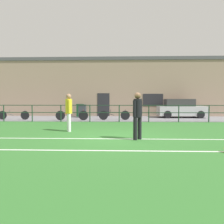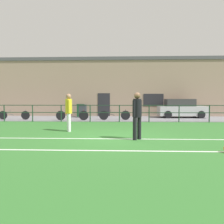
{
  "view_description": "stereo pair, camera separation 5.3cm",
  "coord_description": "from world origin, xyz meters",
  "px_view_note": "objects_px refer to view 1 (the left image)",
  "views": [
    {
      "loc": [
        0.05,
        -8.54,
        1.5
      ],
      "look_at": [
        -0.37,
        2.73,
        0.86
      ],
      "focal_mm": 34.44,
      "sensor_mm": 36.0,
      "label": 1
    },
    {
      "loc": [
        0.1,
        -8.54,
        1.5
      ],
      "look_at": [
        -0.37,
        2.73,
        0.86
      ],
      "focal_mm": 34.44,
      "sensor_mm": 36.0,
      "label": 2
    }
  ],
  "objects_px": {
    "player_striker": "(69,110)",
    "bicycle_parked_2": "(114,115)",
    "trash_bin_1": "(82,111)",
    "player_goalkeeper": "(138,113)",
    "trash_bin_0": "(80,110)",
    "parked_car_red": "(181,109)",
    "bicycle_parked_0": "(72,115)",
    "bicycle_parked_1": "(14,115)"
  },
  "relations": [
    {
      "from": "bicycle_parked_1",
      "to": "trash_bin_0",
      "type": "height_order",
      "value": "trash_bin_0"
    },
    {
      "from": "player_goalkeeper",
      "to": "bicycle_parked_2",
      "type": "relative_size",
      "value": 0.78
    },
    {
      "from": "player_striker",
      "to": "bicycle_parked_2",
      "type": "height_order",
      "value": "player_striker"
    },
    {
      "from": "parked_car_red",
      "to": "player_striker",
      "type": "bearing_deg",
      "value": -132.91
    },
    {
      "from": "trash_bin_0",
      "to": "bicycle_parked_0",
      "type": "bearing_deg",
      "value": -89.64
    },
    {
      "from": "bicycle_parked_2",
      "to": "trash_bin_0",
      "type": "relative_size",
      "value": 2.06
    },
    {
      "from": "player_striker",
      "to": "bicycle_parked_2",
      "type": "xyz_separation_m",
      "value": [
        2.01,
        5.66,
        -0.64
      ]
    },
    {
      "from": "player_striker",
      "to": "trash_bin_0",
      "type": "bearing_deg",
      "value": -12.23
    },
    {
      "from": "parked_car_red",
      "to": "bicycle_parked_0",
      "type": "distance_m",
      "value": 9.03
    },
    {
      "from": "player_striker",
      "to": "player_goalkeeper",
      "type": "bearing_deg",
      "value": -142.5
    },
    {
      "from": "player_striker",
      "to": "bicycle_parked_0",
      "type": "bearing_deg",
      "value": -7.98
    },
    {
      "from": "parked_car_red",
      "to": "bicycle_parked_0",
      "type": "height_order",
      "value": "parked_car_red"
    },
    {
      "from": "player_goalkeeper",
      "to": "trash_bin_1",
      "type": "distance_m",
      "value": 10.5
    },
    {
      "from": "player_striker",
      "to": "bicycle_parked_1",
      "type": "relative_size",
      "value": 0.75
    },
    {
      "from": "trash_bin_0",
      "to": "bicycle_parked_1",
      "type": "bearing_deg",
      "value": -145.08
    },
    {
      "from": "trash_bin_1",
      "to": "bicycle_parked_0",
      "type": "bearing_deg",
      "value": -98.16
    },
    {
      "from": "player_goalkeeper",
      "to": "trash_bin_0",
      "type": "relative_size",
      "value": 1.59
    },
    {
      "from": "trash_bin_0",
      "to": "trash_bin_1",
      "type": "bearing_deg",
      "value": -69.84
    },
    {
      "from": "player_goalkeeper",
      "to": "trash_bin_1",
      "type": "xyz_separation_m",
      "value": [
        -3.81,
        9.78,
        -0.44
      ]
    },
    {
      "from": "bicycle_parked_1",
      "to": "player_goalkeeper",
      "type": "bearing_deg",
      "value": -41.7
    },
    {
      "from": "parked_car_red",
      "to": "bicycle_parked_1",
      "type": "xyz_separation_m",
      "value": [
        -13.06,
        -2.43,
        -0.39
      ]
    },
    {
      "from": "player_goalkeeper",
      "to": "bicycle_parked_1",
      "type": "height_order",
      "value": "player_goalkeeper"
    },
    {
      "from": "parked_car_red",
      "to": "bicycle_parked_2",
      "type": "bearing_deg",
      "value": -156.24
    },
    {
      "from": "bicycle_parked_2",
      "to": "player_striker",
      "type": "bearing_deg",
      "value": -109.54
    },
    {
      "from": "player_striker",
      "to": "trash_bin_0",
      "type": "height_order",
      "value": "player_striker"
    },
    {
      "from": "bicycle_parked_0",
      "to": "bicycle_parked_1",
      "type": "xyz_separation_m",
      "value": [
        -4.47,
        0.34,
        -0.02
      ]
    },
    {
      "from": "bicycle_parked_0",
      "to": "parked_car_red",
      "type": "bearing_deg",
      "value": 17.82
    },
    {
      "from": "player_striker",
      "to": "bicycle_parked_2",
      "type": "distance_m",
      "value": 6.04
    },
    {
      "from": "player_striker",
      "to": "trash_bin_0",
      "type": "xyz_separation_m",
      "value": [
        -1.09,
        8.77,
        -0.43
      ]
    },
    {
      "from": "player_striker",
      "to": "trash_bin_1",
      "type": "height_order",
      "value": "player_striker"
    },
    {
      "from": "trash_bin_0",
      "to": "trash_bin_1",
      "type": "xyz_separation_m",
      "value": [
        0.37,
        -1.01,
        -0.01
      ]
    },
    {
      "from": "player_goalkeeper",
      "to": "player_striker",
      "type": "relative_size",
      "value": 0.99
    },
    {
      "from": "player_goalkeeper",
      "to": "trash_bin_0",
      "type": "xyz_separation_m",
      "value": [
        -4.18,
        10.79,
        -0.43
      ]
    },
    {
      "from": "bicycle_parked_2",
      "to": "parked_car_red",
      "type": "bearing_deg",
      "value": 23.76
    },
    {
      "from": "player_striker",
      "to": "bicycle_parked_0",
      "type": "height_order",
      "value": "player_striker"
    },
    {
      "from": "player_goalkeeper",
      "to": "player_striker",
      "type": "xyz_separation_m",
      "value": [
        -3.09,
        2.02,
        0.01
      ]
    },
    {
      "from": "player_goalkeeper",
      "to": "parked_car_red",
      "type": "relative_size",
      "value": 0.46
    },
    {
      "from": "bicycle_parked_1",
      "to": "trash_bin_1",
      "type": "bearing_deg",
      "value": 23.52
    },
    {
      "from": "parked_car_red",
      "to": "trash_bin_1",
      "type": "height_order",
      "value": "parked_car_red"
    },
    {
      "from": "trash_bin_1",
      "to": "bicycle_parked_2",
      "type": "bearing_deg",
      "value": -37.53
    },
    {
      "from": "trash_bin_1",
      "to": "player_striker",
      "type": "bearing_deg",
      "value": -84.7
    },
    {
      "from": "player_goalkeeper",
      "to": "bicycle_parked_2",
      "type": "xyz_separation_m",
      "value": [
        -1.08,
        7.68,
        -0.63
      ]
    }
  ]
}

